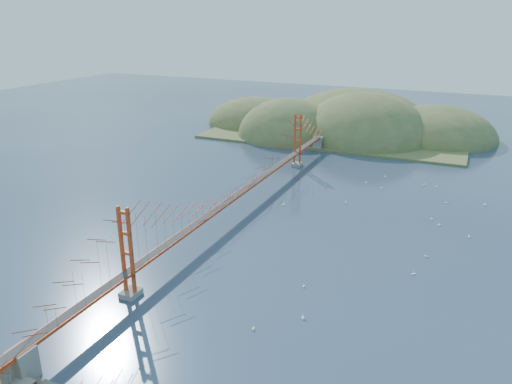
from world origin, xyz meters
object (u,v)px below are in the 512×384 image
at_px(bridge, 239,173).
at_px(sailboat_0, 304,286).
at_px(sailboat_1, 431,219).
at_px(sailboat_2, 426,256).

distance_m(bridge, sailboat_0, 27.81).
height_order(sailboat_0, sailboat_1, sailboat_1).
bearing_deg(bridge, sailboat_0, -46.36).
bearing_deg(sailboat_0, sailboat_2, 48.41).
relative_size(bridge, sailboat_2, 142.95).
relative_size(sailboat_0, sailboat_2, 0.84).
height_order(sailboat_0, sailboat_2, sailboat_2).
distance_m(sailboat_1, sailboat_2, 14.55).
xyz_separation_m(bridge, sailboat_2, (31.78, -4.65, -6.86)).
height_order(sailboat_1, sailboat_2, sailboat_1).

